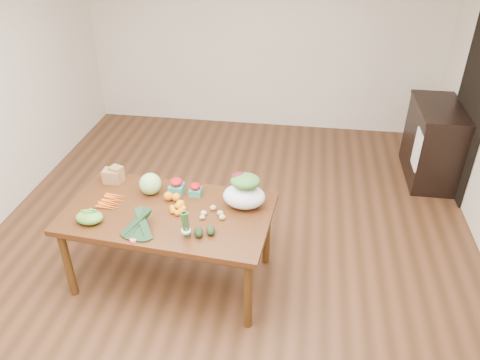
# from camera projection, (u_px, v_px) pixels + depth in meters

# --- Properties ---
(floor) EXTENTS (6.00, 6.00, 0.00)m
(floor) POSITION_uv_depth(u_px,v_px,m) (227.00, 249.00, 4.69)
(floor) COLOR #58321E
(floor) RESTS_ON ground
(room_walls) EXTENTS (5.02, 6.02, 2.70)m
(room_walls) POSITION_uv_depth(u_px,v_px,m) (225.00, 127.00, 3.98)
(room_walls) COLOR silver
(room_walls) RESTS_ON floor
(dining_table) EXTENTS (1.82, 1.11, 0.75)m
(dining_table) POSITION_uv_depth(u_px,v_px,m) (171.00, 245.00, 4.17)
(dining_table) COLOR #462410
(dining_table) RESTS_ON floor
(doorway_dark) EXTENTS (0.02, 1.00, 2.10)m
(doorway_dark) POSITION_uv_depth(u_px,v_px,m) (471.00, 104.00, 5.17)
(doorway_dark) COLOR black
(doorway_dark) RESTS_ON floor
(cabinet) EXTENTS (0.52, 1.02, 0.94)m
(cabinet) POSITION_uv_depth(u_px,v_px,m) (433.00, 143.00, 5.65)
(cabinet) COLOR black
(cabinet) RESTS_ON floor
(dish_towel) EXTENTS (0.02, 0.28, 0.45)m
(dish_towel) POSITION_uv_depth(u_px,v_px,m) (417.00, 150.00, 5.33)
(dish_towel) COLOR white
(dish_towel) RESTS_ON cabinet
(paper_bag) EXTENTS (0.23, 0.20, 0.15)m
(paper_bag) POSITION_uv_depth(u_px,v_px,m) (112.00, 175.00, 4.33)
(paper_bag) COLOR olive
(paper_bag) RESTS_ON dining_table
(cabbage) EXTENTS (0.20, 0.20, 0.20)m
(cabbage) POSITION_uv_depth(u_px,v_px,m) (150.00, 184.00, 4.15)
(cabbage) COLOR #88B468
(cabbage) RESTS_ON dining_table
(strawberry_basket_a) EXTENTS (0.13, 0.13, 0.11)m
(strawberry_basket_a) POSITION_uv_depth(u_px,v_px,m) (177.00, 187.00, 4.19)
(strawberry_basket_a) COLOR red
(strawberry_basket_a) RESTS_ON dining_table
(strawberry_basket_b) EXTENTS (0.11, 0.11, 0.09)m
(strawberry_basket_b) POSITION_uv_depth(u_px,v_px,m) (195.00, 190.00, 4.16)
(strawberry_basket_b) COLOR #BB0C14
(strawberry_basket_b) RESTS_ON dining_table
(orange_a) EXTENTS (0.08, 0.08, 0.08)m
(orange_a) POSITION_uv_depth(u_px,v_px,m) (168.00, 196.00, 4.09)
(orange_a) COLOR orange
(orange_a) RESTS_ON dining_table
(orange_b) EXTENTS (0.08, 0.08, 0.08)m
(orange_b) POSITION_uv_depth(u_px,v_px,m) (176.00, 197.00, 4.08)
(orange_b) COLOR orange
(orange_b) RESTS_ON dining_table
(orange_c) EXTENTS (0.08, 0.08, 0.08)m
(orange_c) POSITION_uv_depth(u_px,v_px,m) (180.00, 204.00, 3.99)
(orange_c) COLOR orange
(orange_c) RESTS_ON dining_table
(mandarin_cluster) EXTENTS (0.19, 0.19, 0.08)m
(mandarin_cluster) POSITION_uv_depth(u_px,v_px,m) (179.00, 207.00, 3.94)
(mandarin_cluster) COLOR orange
(mandarin_cluster) RESTS_ON dining_table
(carrots) EXTENTS (0.24, 0.26, 0.03)m
(carrots) POSITION_uv_depth(u_px,v_px,m) (112.00, 201.00, 4.07)
(carrots) COLOR #D65E12
(carrots) RESTS_ON dining_table
(snap_pea_bag) EXTENTS (0.23, 0.17, 0.10)m
(snap_pea_bag) POSITION_uv_depth(u_px,v_px,m) (89.00, 217.00, 3.81)
(snap_pea_bag) COLOR #549B34
(snap_pea_bag) RESTS_ON dining_table
(kale_bunch) EXTENTS (0.35, 0.42, 0.16)m
(kale_bunch) POSITION_uv_depth(u_px,v_px,m) (137.00, 226.00, 3.67)
(kale_bunch) COLOR black
(kale_bunch) RESTS_ON dining_table
(asparagus_bundle) EXTENTS (0.09, 0.12, 0.26)m
(asparagus_bundle) POSITION_uv_depth(u_px,v_px,m) (186.00, 224.00, 3.61)
(asparagus_bundle) COLOR #406C31
(asparagus_bundle) RESTS_ON dining_table
(potato_a) EXTENTS (0.05, 0.05, 0.05)m
(potato_a) POSITION_uv_depth(u_px,v_px,m) (204.00, 213.00, 3.91)
(potato_a) COLOR #D0BB78
(potato_a) RESTS_ON dining_table
(potato_b) EXTENTS (0.05, 0.04, 0.04)m
(potato_b) POSITION_uv_depth(u_px,v_px,m) (202.00, 217.00, 3.86)
(potato_b) COLOR tan
(potato_b) RESTS_ON dining_table
(potato_c) EXTENTS (0.06, 0.05, 0.05)m
(potato_c) POSITION_uv_depth(u_px,v_px,m) (220.00, 213.00, 3.90)
(potato_c) COLOR tan
(potato_c) RESTS_ON dining_table
(potato_d) EXTENTS (0.06, 0.05, 0.05)m
(potato_d) POSITION_uv_depth(u_px,v_px,m) (213.00, 208.00, 3.97)
(potato_d) COLOR tan
(potato_d) RESTS_ON dining_table
(potato_e) EXTENTS (0.05, 0.05, 0.05)m
(potato_e) POSITION_uv_depth(u_px,v_px,m) (222.00, 217.00, 3.86)
(potato_e) COLOR #D7C87C
(potato_e) RESTS_ON dining_table
(avocado_a) EXTENTS (0.10, 0.12, 0.07)m
(avocado_a) POSITION_uv_depth(u_px,v_px,m) (199.00, 232.00, 3.67)
(avocado_a) COLOR black
(avocado_a) RESTS_ON dining_table
(avocado_b) EXTENTS (0.10, 0.12, 0.07)m
(avocado_b) POSITION_uv_depth(u_px,v_px,m) (211.00, 230.00, 3.69)
(avocado_b) COLOR black
(avocado_b) RESTS_ON dining_table
(salad_bag) EXTENTS (0.39, 0.30, 0.28)m
(salad_bag) POSITION_uv_depth(u_px,v_px,m) (244.00, 192.00, 3.96)
(salad_bag) COLOR white
(salad_bag) RESTS_ON dining_table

